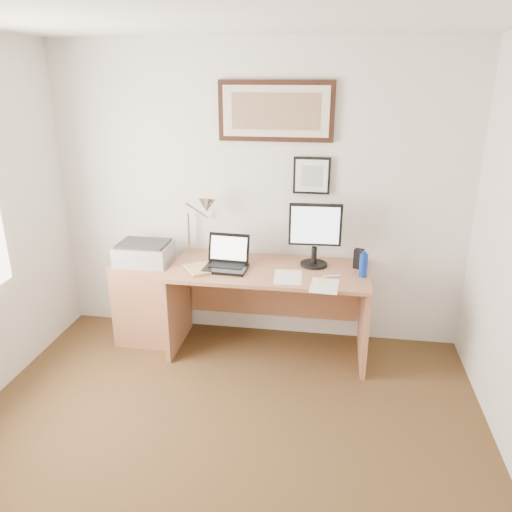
% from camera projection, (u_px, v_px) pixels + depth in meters
% --- Properties ---
extents(floor, '(4.00, 4.00, 0.00)m').
position_uv_depth(floor, '(203.00, 499.00, 2.78)').
color(floor, '#49321A').
rests_on(floor, ground).
extents(wall_back, '(3.50, 0.02, 2.50)m').
position_uv_depth(wall_back, '(257.00, 197.00, 4.20)').
color(wall_back, silver).
rests_on(wall_back, ground).
extents(side_cabinet, '(0.50, 0.40, 0.73)m').
position_uv_depth(side_cabinet, '(148.00, 301.00, 4.35)').
color(side_cabinet, '#9B6241').
rests_on(side_cabinet, floor).
extents(water_bottle, '(0.06, 0.06, 0.18)m').
position_uv_depth(water_bottle, '(363.00, 265.00, 3.83)').
color(water_bottle, '#0B2D97').
rests_on(water_bottle, desk).
extents(bottle_cap, '(0.03, 0.03, 0.02)m').
position_uv_depth(bottle_cap, '(364.00, 253.00, 3.80)').
color(bottle_cap, '#0B2D97').
rests_on(bottle_cap, water_bottle).
extents(speaker, '(0.09, 0.08, 0.16)m').
position_uv_depth(speaker, '(359.00, 259.00, 4.01)').
color(speaker, black).
rests_on(speaker, desk).
extents(paper_sheet_a, '(0.23, 0.32, 0.00)m').
position_uv_depth(paper_sheet_a, '(288.00, 277.00, 3.85)').
color(paper_sheet_a, white).
rests_on(paper_sheet_a, desk).
extents(paper_sheet_b, '(0.22, 0.30, 0.00)m').
position_uv_depth(paper_sheet_b, '(324.00, 286.00, 3.69)').
color(paper_sheet_b, white).
rests_on(paper_sheet_b, desk).
extents(sticky_pad, '(0.09, 0.09, 0.01)m').
position_uv_depth(sticky_pad, '(321.00, 281.00, 3.76)').
color(sticky_pad, '#FBFF78').
rests_on(sticky_pad, desk).
extents(marker_pen, '(0.14, 0.06, 0.02)m').
position_uv_depth(marker_pen, '(332.00, 276.00, 3.85)').
color(marker_pen, white).
rests_on(marker_pen, desk).
extents(book, '(0.30, 0.32, 0.02)m').
position_uv_depth(book, '(188.00, 271.00, 3.95)').
color(book, tan).
rests_on(book, desk).
extents(desk, '(1.60, 0.70, 0.75)m').
position_uv_depth(desk, '(270.00, 291.00, 4.17)').
color(desk, '#9B6241').
rests_on(desk, floor).
extents(laptop, '(0.35, 0.31, 0.26)m').
position_uv_depth(laptop, '(227.00, 261.00, 4.02)').
color(laptop, black).
rests_on(laptop, desk).
extents(lcd_monitor, '(0.42, 0.22, 0.52)m').
position_uv_depth(lcd_monitor, '(315.00, 232.00, 3.98)').
color(lcd_monitor, black).
rests_on(lcd_monitor, desk).
extents(printer, '(0.44, 0.34, 0.18)m').
position_uv_depth(printer, '(144.00, 253.00, 4.17)').
color(printer, '#A5A5A7').
rests_on(printer, side_cabinet).
extents(desk_lamp, '(0.29, 0.27, 0.53)m').
position_uv_depth(desk_lamp, '(205.00, 208.00, 4.11)').
color(desk_lamp, silver).
rests_on(desk_lamp, desk).
extents(picture_large, '(0.92, 0.04, 0.47)m').
position_uv_depth(picture_large, '(276.00, 111.00, 3.91)').
color(picture_large, black).
rests_on(picture_large, wall_back).
extents(picture_small, '(0.30, 0.03, 0.30)m').
position_uv_depth(picture_small, '(312.00, 176.00, 4.04)').
color(picture_small, black).
rests_on(picture_small, wall_back).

